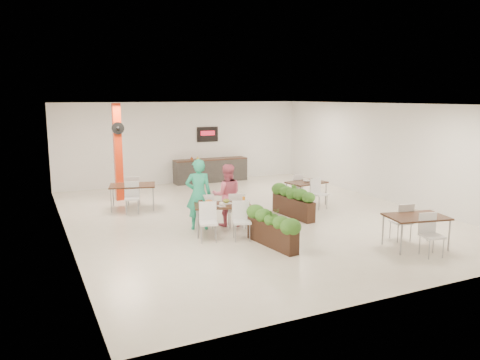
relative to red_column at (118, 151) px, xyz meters
name	(u,v)px	position (x,y,z in m)	size (l,w,h in m)	color
ground	(251,216)	(3.00, -3.79, -1.64)	(12.00, 12.00, 0.00)	beige
room_shell	(251,147)	(3.00, -3.79, 0.36)	(10.10, 12.10, 3.22)	white
red_column	(118,151)	(0.00, 0.00, 0.00)	(0.40, 0.41, 3.20)	red
service_counter	(211,170)	(4.00, 1.86, -1.15)	(3.00, 0.64, 2.20)	#2B2926
main_table	(222,209)	(1.58, -5.04, -1.01)	(1.66, 1.91, 0.92)	black
diner_man	(199,194)	(1.19, -4.39, -0.72)	(0.67, 0.44, 1.84)	#29B387
diner_woman	(227,195)	(1.99, -4.39, -0.81)	(0.81, 0.63, 1.66)	#EF6A88
planter_left	(272,226)	(2.22, -6.46, -1.15)	(0.57, 1.74, 0.91)	black
planter_right	(293,200)	(4.06, -4.37, -1.16)	(0.52, 1.79, 0.93)	black
side_table_a	(133,188)	(0.12, -1.43, -1.00)	(1.54, 1.67, 0.92)	black
side_table_b	(306,186)	(5.23, -3.27, -1.01)	(1.29, 1.66, 0.92)	black
side_table_c	(416,221)	(5.12, -7.95, -1.01)	(1.47, 1.67, 0.92)	black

